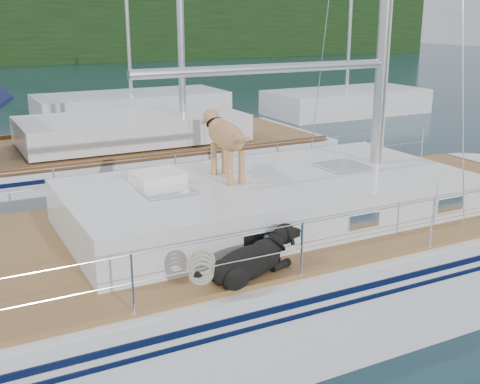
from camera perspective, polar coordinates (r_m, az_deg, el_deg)
ground at (r=8.18m, az=-2.51°, el=-11.64°), size 120.00×120.00×0.00m
main_sailboat at (r=7.92m, az=-1.97°, el=-7.20°), size 12.00×3.81×14.01m
neighbor_sailboat at (r=13.42m, az=-14.40°, el=2.04°), size 11.00×3.50×13.30m
bg_boat_center at (r=23.86m, az=-10.23°, el=8.02°), size 7.20×3.00×11.65m
bg_boat_east at (r=24.89m, az=10.02°, el=8.39°), size 6.40×3.00×11.65m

